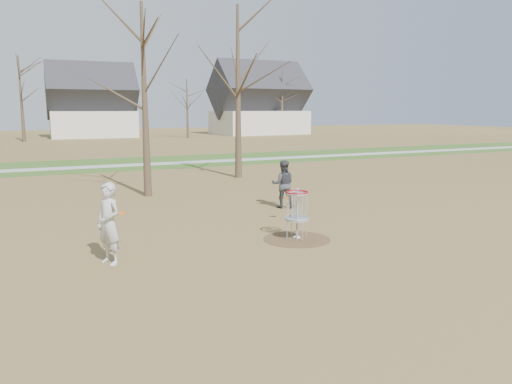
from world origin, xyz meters
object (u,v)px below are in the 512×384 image
Objects in this scene: player_standing at (109,224)px; player_throwing at (283,184)px; disc_grounded at (296,237)px; disc_golf_basket at (297,206)px.

player_standing is 1.10× the size of player_throwing.
disc_grounded is at bearing 91.32° from player_throwing.
disc_golf_basket is (4.88, 0.04, -0.01)m from player_standing.
disc_grounded is (4.95, 0.17, -0.91)m from player_standing.
disc_golf_basket reaches higher than disc_grounded.
disc_grounded is at bearing 63.24° from disc_golf_basket.
player_throwing is (6.64, 4.06, -0.08)m from player_standing.
player_standing reaches higher than disc_golf_basket.
player_standing is 1.37× the size of disc_golf_basket.
player_standing is at bearing -178.05° from disc_grounded.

